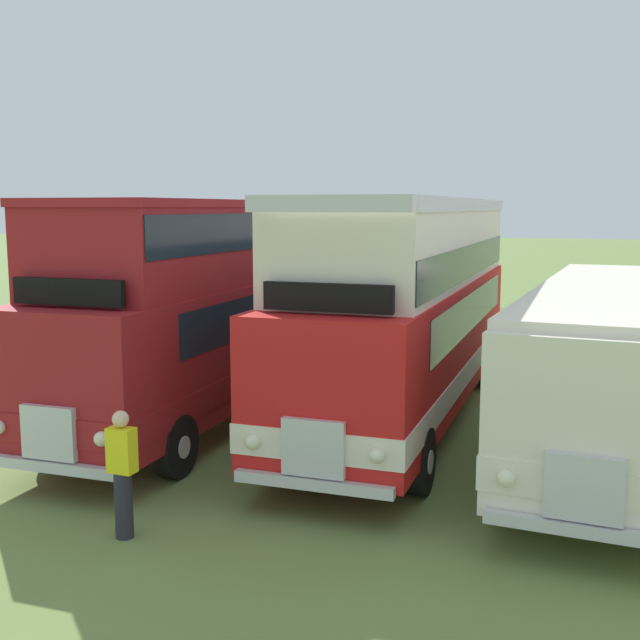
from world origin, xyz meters
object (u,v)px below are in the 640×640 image
at_px(bus_second_in_row, 408,306).
at_px(bus_third_in_row, 611,354).
at_px(bus_first_in_row, 223,296).
at_px(marshal_person, 123,473).

bearing_deg(bus_second_in_row, bus_third_in_row, -7.89).
bearing_deg(bus_first_in_row, marshal_person, -72.45).
xyz_separation_m(bus_second_in_row, marshal_person, (-1.88, -7.03, -1.48)).
relative_size(bus_first_in_row, marshal_person, 6.73).
xyz_separation_m(bus_third_in_row, marshal_person, (-5.79, -6.49, -0.87)).
bearing_deg(bus_second_in_row, bus_first_in_row, -170.29).
distance_m(bus_first_in_row, bus_second_in_row, 3.96).
xyz_separation_m(bus_first_in_row, marshal_person, (2.01, -6.37, -1.59)).
relative_size(bus_second_in_row, marshal_person, 6.59).
bearing_deg(bus_first_in_row, bus_third_in_row, 0.93).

